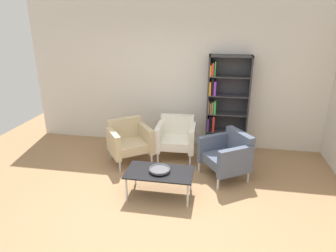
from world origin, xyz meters
TOP-DOWN VIEW (x-y plane):
  - ground_plane at (0.00, 0.00)m, footprint 8.32×8.32m
  - plaster_back_panel at (0.00, 2.46)m, footprint 6.40×0.12m
  - bookshelf_tall at (0.83, 2.25)m, footprint 0.80×0.30m
  - coffee_table_low at (-0.07, 0.36)m, footprint 1.00×0.56m
  - decorative_bowl at (-0.07, 0.36)m, footprint 0.32×0.32m
  - armchair_near_window at (-0.03, 1.72)m, footprint 0.74×0.68m
  - armchair_corner_red at (-0.86, 1.39)m, footprint 0.95×0.93m
  - armchair_by_bookshelf at (0.93, 1.11)m, footprint 0.93×0.94m

SIDE VIEW (x-z plane):
  - ground_plane at x=0.00m, z-range 0.00..0.00m
  - coffee_table_low at x=-0.07m, z-range 0.17..0.57m
  - armchair_near_window at x=-0.03m, z-range 0.02..0.80m
  - armchair_corner_red at x=-0.86m, z-range 0.02..0.80m
  - armchair_by_bookshelf at x=0.93m, z-range 0.02..0.80m
  - decorative_bowl at x=-0.07m, z-range 0.41..0.46m
  - bookshelf_tall at x=0.83m, z-range -0.04..1.86m
  - plaster_back_panel at x=0.00m, z-range 0.00..2.90m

